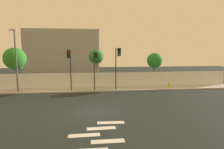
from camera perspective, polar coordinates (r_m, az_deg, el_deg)
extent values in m
plane|color=black|center=(15.05, -4.83, -11.25)|extent=(80.00, 80.00, 0.00)
cube|color=#AEAEAE|center=(22.95, -5.45, -4.55)|extent=(36.00, 2.40, 0.15)
cube|color=silver|center=(24.04, -5.54, -1.65)|extent=(36.00, 0.18, 1.80)
cube|color=silver|center=(10.50, -1.28, -19.76)|extent=(1.80, 0.45, 0.01)
cube|color=silver|center=(11.24, -8.52, -17.94)|extent=(1.81, 0.48, 0.01)
cube|color=silver|center=(12.02, -3.27, -16.13)|extent=(1.81, 0.49, 0.01)
cube|color=silver|center=(12.85, -0.37, -14.52)|extent=(1.82, 0.52, 0.01)
cylinder|color=black|center=(21.95, -5.46, 0.96)|extent=(0.12, 0.12, 4.43)
cylinder|color=black|center=(21.37, -5.30, 6.49)|extent=(0.23, 0.90, 0.08)
cube|color=black|center=(20.94, -5.05, 5.51)|extent=(0.37, 0.25, 0.90)
sphere|color=black|center=(20.81, -5.00, 6.25)|extent=(0.18, 0.18, 0.18)
sphere|color=#33260A|center=(20.82, -4.99, 5.48)|extent=(0.18, 0.18, 0.18)
sphere|color=#19F24C|center=(20.83, -4.98, 4.71)|extent=(0.18, 0.18, 0.18)
cylinder|color=black|center=(22.12, 1.17, 1.69)|extent=(0.12, 0.12, 4.93)
cylinder|color=black|center=(21.48, 1.69, 7.84)|extent=(0.31, 1.11, 0.08)
cube|color=black|center=(20.96, 2.22, 6.89)|extent=(0.37, 0.27, 0.90)
sphere|color=black|center=(20.85, 2.34, 7.63)|extent=(0.18, 0.18, 0.18)
sphere|color=#33260A|center=(20.85, 2.33, 6.86)|extent=(0.18, 0.18, 0.18)
sphere|color=#19F24C|center=(20.85, 2.33, 6.09)|extent=(0.18, 0.18, 0.18)
cylinder|color=black|center=(22.05, -12.53, 1.24)|extent=(0.12, 0.12, 4.73)
cylinder|color=black|center=(21.40, -12.95, 7.13)|extent=(0.16, 1.08, 0.08)
cube|color=black|center=(20.87, -13.19, 6.16)|extent=(0.35, 0.22, 0.90)
sphere|color=red|center=(20.75, -13.27, 6.90)|extent=(0.18, 0.18, 0.18)
sphere|color=#33260A|center=(20.75, -13.25, 6.13)|extent=(0.18, 0.18, 0.18)
sphere|color=black|center=(20.76, -13.23, 5.35)|extent=(0.18, 0.18, 0.18)
cylinder|color=#4C4C51|center=(23.57, -27.32, 3.58)|extent=(0.16, 0.16, 6.86)
cylinder|color=#4C4C51|center=(22.70, -28.00, 11.99)|extent=(0.64, 1.85, 0.10)
cube|color=beige|center=(21.75, -28.18, 11.95)|extent=(0.64, 0.40, 0.16)
cylinder|color=gold|center=(24.17, 17.15, -3.26)|extent=(0.24, 0.24, 0.66)
sphere|color=gold|center=(24.11, 17.18, -2.39)|extent=(0.26, 0.26, 0.26)
cylinder|color=gold|center=(24.10, 16.78, -3.20)|extent=(0.10, 0.09, 0.09)
cylinder|color=gold|center=(24.24, 17.52, -3.17)|extent=(0.10, 0.09, 0.09)
cylinder|color=brown|center=(26.74, -27.37, -0.51)|extent=(0.15, 0.15, 3.04)
sphere|color=#297D24|center=(26.56, -27.66, 4.37)|extent=(2.76, 2.76, 2.76)
cylinder|color=brown|center=(24.96, -4.82, 0.29)|extent=(0.20, 0.20, 3.48)
sphere|color=#2A7030|center=(24.79, -4.87, 5.51)|extent=(1.94, 1.94, 1.94)
cylinder|color=brown|center=(26.48, 12.81, -0.13)|extent=(0.21, 0.21, 2.87)
sphere|color=#237D30|center=(26.30, 12.93, 4.20)|extent=(2.08, 2.08, 2.08)
cube|color=#969696|center=(38.12, -14.57, 6.44)|extent=(13.72, 6.00, 8.71)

